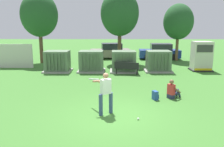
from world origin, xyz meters
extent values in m
plane|color=#3D752D|center=(0.00, 0.00, 0.00)|extent=(96.00, 96.00, 0.00)
cube|color=beige|center=(-9.28, 10.50, 1.00)|extent=(4.80, 0.12, 2.00)
cube|color=#9E9B93|center=(-4.42, 8.92, 0.06)|extent=(2.10, 1.70, 0.12)
cube|color=#607A5B|center=(-4.42, 8.92, 0.87)|extent=(1.80, 1.40, 1.50)
cube|color=#52684E|center=(-5.06, 8.16, 0.87)|extent=(0.06, 0.12, 1.27)
cube|color=#52684E|center=(-4.80, 8.16, 0.87)|extent=(0.06, 0.12, 1.27)
cube|color=#52684E|center=(-4.55, 8.16, 0.87)|extent=(0.06, 0.12, 1.27)
cube|color=#52684E|center=(-4.29, 8.16, 0.87)|extent=(0.06, 0.12, 1.27)
cube|color=#52684E|center=(-4.04, 8.16, 0.87)|extent=(0.06, 0.12, 1.27)
cube|color=#52684E|center=(-3.78, 8.16, 0.87)|extent=(0.06, 0.12, 1.27)
cube|color=#9E9B93|center=(-1.80, 8.98, 0.06)|extent=(2.10, 1.70, 0.12)
cube|color=#607A5B|center=(-1.80, 8.98, 0.87)|extent=(1.80, 1.40, 1.50)
cube|color=#52684E|center=(-2.44, 8.22, 0.87)|extent=(0.06, 0.12, 1.27)
cube|color=#52684E|center=(-2.18, 8.22, 0.87)|extent=(0.06, 0.12, 1.27)
cube|color=#52684E|center=(-1.93, 8.22, 0.87)|extent=(0.06, 0.12, 1.27)
cube|color=#52684E|center=(-1.67, 8.22, 0.87)|extent=(0.06, 0.12, 1.27)
cube|color=#52684E|center=(-1.42, 8.22, 0.87)|extent=(0.06, 0.12, 1.27)
cube|color=#52684E|center=(-1.16, 8.22, 0.87)|extent=(0.06, 0.12, 1.27)
cube|color=#9E9B93|center=(0.70, 8.91, 0.06)|extent=(2.10, 1.70, 0.12)
cube|color=#607A5B|center=(0.70, 8.91, 0.87)|extent=(1.80, 1.40, 1.50)
cube|color=#52684E|center=(0.06, 8.15, 0.87)|extent=(0.06, 0.12, 1.27)
cube|color=#52684E|center=(0.32, 8.15, 0.87)|extent=(0.06, 0.12, 1.27)
cube|color=#52684E|center=(0.57, 8.15, 0.87)|extent=(0.06, 0.12, 1.27)
cube|color=#52684E|center=(0.83, 8.15, 0.87)|extent=(0.06, 0.12, 1.27)
cube|color=#52684E|center=(1.08, 8.15, 0.87)|extent=(0.06, 0.12, 1.27)
cube|color=#52684E|center=(1.34, 8.15, 0.87)|extent=(0.06, 0.12, 1.27)
cube|color=#9E9B93|center=(3.38, 9.08, 0.06)|extent=(2.10, 1.70, 0.12)
cube|color=#607A5B|center=(3.38, 9.08, 0.87)|extent=(1.80, 1.40, 1.50)
cube|color=#52684E|center=(2.75, 8.32, 0.87)|extent=(0.06, 0.12, 1.27)
cube|color=#52684E|center=(3.00, 8.32, 0.87)|extent=(0.06, 0.12, 1.27)
cube|color=#52684E|center=(3.26, 8.32, 0.87)|extent=(0.06, 0.12, 1.27)
cube|color=#52684E|center=(3.51, 8.32, 0.87)|extent=(0.06, 0.12, 1.27)
cube|color=#52684E|center=(3.77, 8.32, 0.87)|extent=(0.06, 0.12, 1.27)
cube|color=#52684E|center=(4.02, 8.32, 0.87)|extent=(0.06, 0.12, 1.27)
cube|color=#262626|center=(6.85, 9.50, 0.05)|extent=(1.60, 1.40, 0.10)
cube|color=beige|center=(6.85, 9.50, 1.20)|extent=(1.40, 1.20, 2.20)
cube|color=#383838|center=(6.85, 8.88, 1.81)|extent=(1.19, 0.04, 0.55)
cube|color=yellow|center=(6.85, 8.88, 0.20)|extent=(1.33, 0.04, 0.16)
cube|color=black|center=(0.91, 8.00, 0.45)|extent=(1.84, 0.82, 0.05)
cube|color=black|center=(0.86, 7.83, 0.70)|extent=(1.76, 0.47, 0.44)
cylinder|color=black|center=(0.20, 8.32, 0.21)|extent=(0.06, 0.06, 0.42)
cylinder|color=black|center=(1.68, 7.95, 0.21)|extent=(0.06, 0.06, 0.42)
cylinder|color=black|center=(0.13, 8.05, 0.21)|extent=(0.06, 0.06, 0.42)
cylinder|color=black|center=(1.61, 7.68, 0.21)|extent=(0.06, 0.06, 0.42)
cylinder|color=#384C75|center=(-0.56, -0.01, 0.44)|extent=(0.16, 0.16, 0.88)
cylinder|color=#384C75|center=(-0.16, 0.26, 0.44)|extent=(0.16, 0.16, 0.88)
cube|color=white|center=(-0.36, 0.13, 1.18)|extent=(0.47, 0.42, 0.60)
sphere|color=#9E7051|center=(-0.36, 0.13, 1.62)|extent=(0.23, 0.23, 0.23)
cylinder|color=#9E7051|center=(-0.64, 0.39, 1.34)|extent=(0.55, 0.22, 0.09)
cylinder|color=#9E7051|center=(-0.49, 0.49, 1.34)|extent=(0.40, 0.48, 0.09)
cylinder|color=#B2B2B7|center=(-0.93, 1.01, 1.27)|extent=(0.52, 0.75, 0.21)
sphere|color=#B2B2B7|center=(-0.70, 0.65, 1.34)|extent=(0.08, 0.08, 0.08)
sphere|color=white|center=(0.92, -0.47, 0.04)|extent=(0.09, 0.09, 0.09)
cube|color=#282D4C|center=(2.82, 2.27, 0.10)|extent=(0.39, 0.42, 0.20)
cube|color=red|center=(2.82, 2.27, 0.46)|extent=(0.38, 0.42, 0.52)
sphere|color=brown|center=(2.82, 2.27, 0.85)|extent=(0.22, 0.22, 0.22)
cylinder|color=#282D4C|center=(2.95, 2.48, 0.22)|extent=(0.45, 0.36, 0.13)
cylinder|color=#282D4C|center=(3.14, 2.61, 0.23)|extent=(0.31, 0.26, 0.46)
cylinder|color=#282D4C|center=(3.06, 2.32, 0.22)|extent=(0.45, 0.36, 0.13)
cylinder|color=#282D4C|center=(3.25, 2.44, 0.23)|extent=(0.31, 0.26, 0.46)
cylinder|color=brown|center=(2.87, 2.59, 0.42)|extent=(0.39, 0.30, 0.32)
cylinder|color=brown|center=(3.13, 2.21, 0.42)|extent=(0.39, 0.30, 0.32)
cube|color=#264C8C|center=(1.99, 2.04, 0.22)|extent=(0.29, 0.37, 0.44)
cube|color=navy|center=(2.11, 2.08, 0.15)|extent=(0.13, 0.23, 0.22)
cylinder|color=brown|center=(-6.92, 13.11, 1.37)|extent=(0.34, 0.34, 2.75)
ellipsoid|color=#235128|center=(-6.92, 13.11, 4.46)|extent=(3.38, 3.38, 4.02)
cylinder|color=brown|center=(0.45, 13.12, 1.42)|extent=(0.35, 0.35, 2.84)
ellipsoid|color=#235128|center=(0.45, 13.12, 4.60)|extent=(3.49, 3.49, 4.14)
cylinder|color=brown|center=(6.24, 14.67, 1.19)|extent=(0.29, 0.29, 2.37)
ellipsoid|color=#235128|center=(6.24, 14.67, 3.84)|extent=(2.92, 2.92, 3.47)
cube|color=gray|center=(-0.48, 16.14, 0.58)|extent=(4.39, 2.26, 0.80)
cube|color=#262B33|center=(-0.33, 16.16, 1.30)|extent=(2.29, 1.83, 0.64)
cylinder|color=black|center=(-1.65, 15.12, 0.32)|extent=(0.66, 0.31, 0.64)
cylinder|color=black|center=(-1.89, 16.80, 0.32)|extent=(0.66, 0.31, 0.64)
cylinder|color=black|center=(0.93, 15.48, 0.32)|extent=(0.66, 0.31, 0.64)
cylinder|color=black|center=(0.69, 17.16, 0.32)|extent=(0.66, 0.31, 0.64)
cube|color=navy|center=(4.70, 15.72, 0.58)|extent=(4.25, 1.82, 0.80)
cube|color=#262B33|center=(4.85, 15.71, 1.30)|extent=(2.15, 1.62, 0.64)
cylinder|color=black|center=(3.37, 14.91, 0.32)|extent=(0.65, 0.24, 0.64)
cylinder|color=black|center=(3.42, 16.60, 0.32)|extent=(0.65, 0.24, 0.64)
cylinder|color=black|center=(5.98, 14.83, 0.32)|extent=(0.65, 0.24, 0.64)
cylinder|color=black|center=(6.03, 16.53, 0.32)|extent=(0.65, 0.24, 0.64)
camera|label=1|loc=(0.00, -9.10, 3.67)|focal=37.95mm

